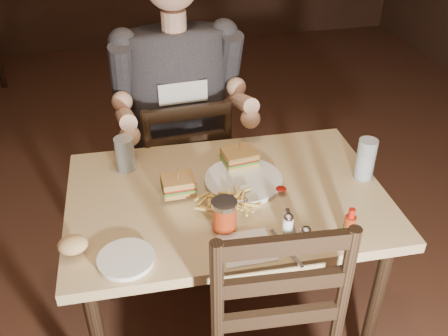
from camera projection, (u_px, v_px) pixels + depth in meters
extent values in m
plane|color=#331A12|center=(160.00, 296.00, 2.40)|extent=(7.00, 7.00, 0.00)
cube|color=tan|center=(227.00, 198.00, 1.81)|extent=(1.17, 0.80, 0.04)
cylinder|color=black|center=(103.00, 240.00, 2.19)|extent=(0.05, 0.05, 0.73)
cylinder|color=black|center=(373.00, 314.00, 1.86)|extent=(0.05, 0.05, 0.73)
cylinder|color=black|center=(317.00, 213.00, 2.35)|extent=(0.05, 0.05, 0.73)
cylinder|color=white|center=(243.00, 181.00, 1.85)|extent=(0.29, 0.29, 0.02)
ellipsoid|color=maroon|center=(281.00, 189.00, 1.79)|extent=(0.04, 0.04, 0.01)
cylinder|color=silver|center=(125.00, 154.00, 1.90)|extent=(0.08, 0.08, 0.14)
cylinder|color=silver|center=(366.00, 159.00, 1.85)|extent=(0.07, 0.07, 0.16)
cube|color=white|center=(247.00, 247.00, 1.56)|extent=(0.16, 0.15, 0.00)
cube|color=silver|center=(286.00, 248.00, 1.56)|extent=(0.05, 0.19, 0.00)
cube|color=silver|center=(292.00, 225.00, 1.65)|extent=(0.04, 0.17, 0.01)
cylinder|color=white|center=(126.00, 260.00, 1.51)|extent=(0.18, 0.18, 0.01)
ellipsoid|color=tan|center=(73.00, 245.00, 1.52)|extent=(0.10, 0.08, 0.05)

